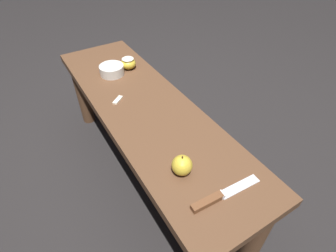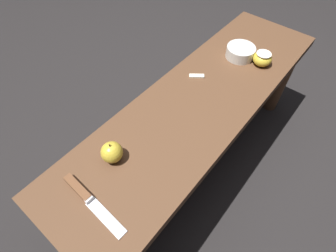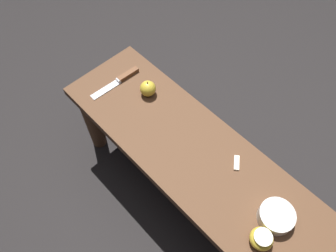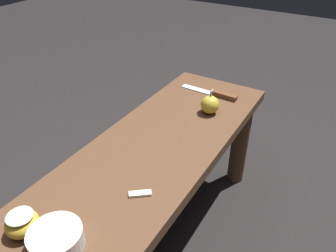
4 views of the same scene
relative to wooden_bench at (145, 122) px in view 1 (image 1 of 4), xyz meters
The scene contains 7 objects.
ground_plane 0.38m from the wooden_bench, ahead, with size 8.00×8.00×0.00m, color black.
wooden_bench is the anchor object (origin of this frame).
knife 0.56m from the wooden_bench, behind, with size 0.04×0.26×0.02m.
apple_whole 0.43m from the wooden_bench, behind, with size 0.07×0.07×0.08m.
apple_cut 0.37m from the wooden_bench, 13.65° to the right, with size 0.08×0.08×0.06m.
apple_slice_near_knife 0.16m from the wooden_bench, 43.04° to the left, with size 0.05×0.06×0.01m.
bowl 0.35m from the wooden_bench, ahead, with size 0.13×0.13×0.05m.
Camera 1 is at (-0.86, 0.40, 1.19)m, focal length 28.00 mm.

